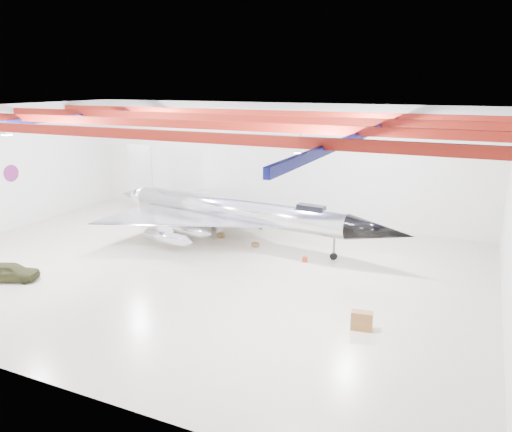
% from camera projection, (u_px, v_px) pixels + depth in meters
% --- Properties ---
extents(floor, '(40.00, 40.00, 0.00)m').
position_uv_depth(floor, '(194.00, 267.00, 35.79)').
color(floor, beige).
rests_on(floor, ground).
extents(wall_back, '(40.00, 0.00, 40.00)m').
position_uv_depth(wall_back, '(275.00, 162.00, 47.53)').
color(wall_back, silver).
rests_on(wall_back, floor).
extents(ceiling, '(40.00, 40.00, 0.00)m').
position_uv_depth(ceiling, '(189.00, 111.00, 32.93)').
color(ceiling, '#0A0F38').
rests_on(ceiling, wall_back).
extents(ceiling_structure, '(39.50, 29.50, 1.08)m').
position_uv_depth(ceiling_structure, '(189.00, 121.00, 33.11)').
color(ceiling_structure, maroon).
rests_on(ceiling_structure, ceiling).
extents(wall_roundel, '(0.10, 1.50, 1.50)m').
position_uv_depth(wall_roundel, '(11.00, 173.00, 44.26)').
color(wall_roundel, '#B21414').
rests_on(wall_roundel, wall_left).
extents(jet_aircraft, '(27.14, 16.97, 7.40)m').
position_uv_depth(jet_aircraft, '(234.00, 213.00, 40.88)').
color(jet_aircraft, silver).
rests_on(jet_aircraft, floor).
extents(jeep, '(3.95, 2.83, 1.25)m').
position_uv_depth(jeep, '(10.00, 272.00, 33.19)').
color(jeep, '#36381C').
rests_on(jeep, floor).
extents(desk, '(1.19, 0.69, 1.03)m').
position_uv_depth(desk, '(362.00, 321.00, 26.61)').
color(desk, brown).
rests_on(desk, floor).
extents(toolbox_red, '(0.59, 0.53, 0.34)m').
position_uv_depth(toolbox_red, '(204.00, 225.00, 45.72)').
color(toolbox_red, '#A92A10').
rests_on(toolbox_red, floor).
extents(parts_bin, '(0.60, 0.53, 0.36)m').
position_uv_depth(parts_bin, '(255.00, 245.00, 40.11)').
color(parts_bin, olive).
rests_on(parts_bin, floor).
extents(crate_small, '(0.42, 0.36, 0.26)m').
position_uv_depth(crate_small, '(190.00, 233.00, 43.25)').
color(crate_small, '#59595B').
rests_on(crate_small, floor).
extents(tool_chest, '(0.50, 0.50, 0.35)m').
position_uv_depth(tool_chest, '(305.00, 259.00, 36.79)').
color(tool_chest, '#A92A10').
rests_on(tool_chest, floor).
extents(oil_barrel, '(0.56, 0.45, 0.37)m').
position_uv_depth(oil_barrel, '(221.00, 236.00, 42.47)').
color(oil_barrel, olive).
rests_on(oil_barrel, floor).
extents(spares_box, '(0.45, 0.45, 0.32)m').
position_uv_depth(spares_box, '(261.00, 227.00, 44.97)').
color(spares_box, '#59595B').
rests_on(spares_box, floor).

